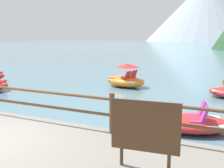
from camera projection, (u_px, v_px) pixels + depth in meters
The scene contains 6 objects.
ground_plane at pixel (209, 54), 41.70m from camera, with size 200.00×200.00×0.00m, color slate.
dock_railing at pixel (32, 99), 7.42m from camera, with size 23.92×0.12×0.95m.
sign_board at pixel (145, 128), 4.65m from camera, with size 1.18×0.17×1.19m.
pedal_boat_1 at pixel (126, 79), 14.56m from camera, with size 2.40×1.76×1.25m.
pedal_boat_2 at pixel (189, 123), 7.79m from camera, with size 2.49×1.86×0.81m.
distant_peak at pixel (205, 11), 134.19m from camera, with size 56.81×56.81×29.16m, color #9EADBC.
Camera 1 is at (5.08, -4.04, 2.64)m, focal length 44.67 mm.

